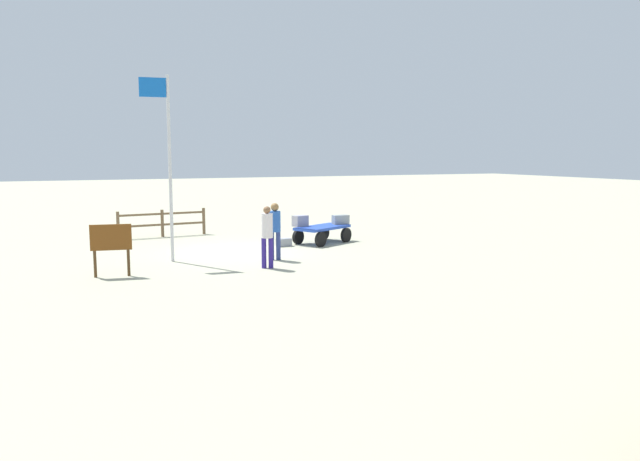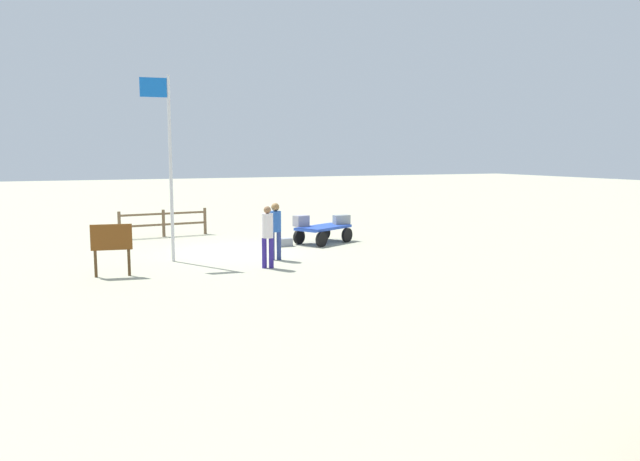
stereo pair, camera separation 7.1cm
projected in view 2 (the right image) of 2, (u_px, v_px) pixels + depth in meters
The scene contains 10 objects.
ground_plane at pixel (239, 251), 20.72m from camera, with size 120.00×120.00×0.00m, color #ADAB8F.
luggage_cart at pixel (323, 231), 22.43m from camera, with size 2.37×1.98×0.63m.
suitcase_navy at pixel (301, 221), 22.34m from camera, with size 0.60×0.49×0.40m.
suitcase_grey at pixel (342, 220), 23.03m from camera, with size 0.61×0.32×0.34m.
suitcase_dark at pixel (285, 242), 21.72m from camera, with size 0.52×0.28×0.28m.
worker_lead at pixel (275, 226), 18.85m from camera, with size 0.44×0.44×1.77m.
worker_trailing at pixel (268, 233), 17.49m from camera, with size 0.43×0.43×1.78m.
flagpole at pixel (167, 155), 18.28m from camera, with size 0.87×0.10×5.57m.
signboard at pixel (112, 242), 16.31m from camera, with size 1.06×0.22×1.41m.
wooden_fence at pixel (164, 221), 24.18m from camera, with size 3.48×0.41×1.07m.
Camera 2 is at (5.59, 19.89, 3.28)m, focal length 34.46 mm.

